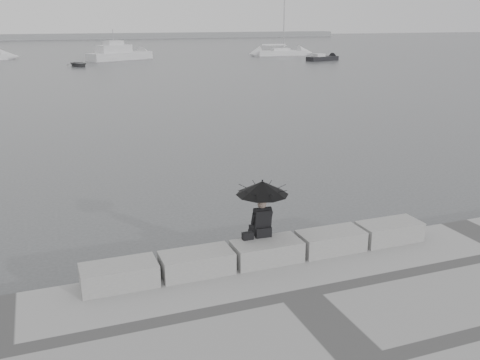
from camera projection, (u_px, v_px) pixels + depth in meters
name	position (u px, v px, depth m)	size (l,w,h in m)	color
ground	(259.00, 272.00, 13.06)	(360.00, 360.00, 0.00)	#434648
stone_block_far_left	(119.00, 275.00, 11.28)	(1.60, 0.80, 0.50)	gray
stone_block_left	(197.00, 263.00, 11.86)	(1.60, 0.80, 0.50)	gray
stone_block_centre	(267.00, 252.00, 12.43)	(1.60, 0.80, 0.50)	gray
stone_block_right	(331.00, 241.00, 13.01)	(1.60, 0.80, 0.50)	gray
stone_block_far_right	(389.00, 232.00, 13.59)	(1.60, 0.80, 0.50)	gray
seated_person	(262.00, 195.00, 12.42)	(1.24, 1.24, 1.39)	black
bag	(248.00, 236.00, 12.47)	(0.26, 0.15, 0.17)	black
distant_landmass	(17.00, 37.00, 148.21)	(180.00, 8.00, 2.80)	gray
sailboat_right	(280.00, 52.00, 88.06)	(8.21, 2.95, 12.90)	silver
motor_cruiser	(120.00, 54.00, 78.79)	(10.22, 7.20, 4.50)	silver
small_motorboat	(322.00, 58.00, 77.71)	(5.35, 2.88, 1.10)	black
dinghy	(79.00, 64.00, 68.33)	(3.55, 1.50, 0.60)	slate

